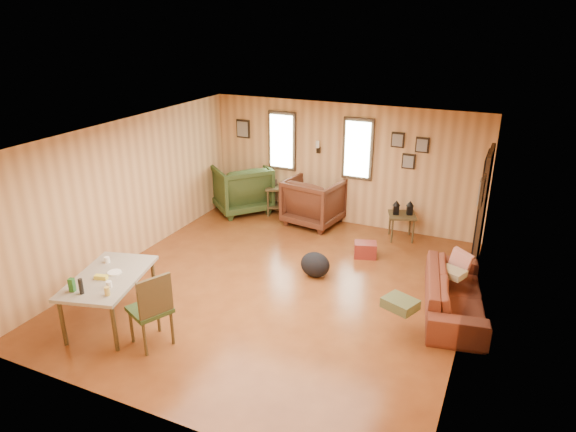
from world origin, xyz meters
name	(u,v)px	position (x,y,z in m)	size (l,w,h in m)	color
room	(295,211)	(0.17, 0.27, 1.21)	(5.54, 6.04, 2.44)	brown
sofa	(456,287)	(2.58, 0.44, 0.39)	(1.98, 0.58, 0.77)	brown
recliner_brown	(315,199)	(-0.45, 2.67, 0.52)	(1.02, 0.95, 1.05)	#4D2617
recliner_green	(241,186)	(-2.14, 2.70, 0.56)	(1.09, 1.02, 1.12)	#31441F
end_table	(281,194)	(-1.31, 2.90, 0.42)	(0.74, 0.71, 0.75)	#4F4123
side_table	(402,213)	(1.32, 2.63, 0.52)	(0.61, 0.61, 0.77)	#4F4123
cooler	(365,250)	(0.93, 1.60, 0.14)	(0.44, 0.37, 0.27)	maroon
backpack	(315,265)	(0.40, 0.58, 0.21)	(0.58, 0.51, 0.42)	black
sofa_pillows	(430,284)	(2.26, 0.16, 0.50)	(1.00, 1.77, 0.36)	#474E2B
dining_table	(108,281)	(-1.64, -1.80, 0.65)	(1.16, 1.56, 0.91)	gray
dining_chair	(152,307)	(-0.77, -2.00, 0.58)	(0.62, 0.62, 1.03)	#31441F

